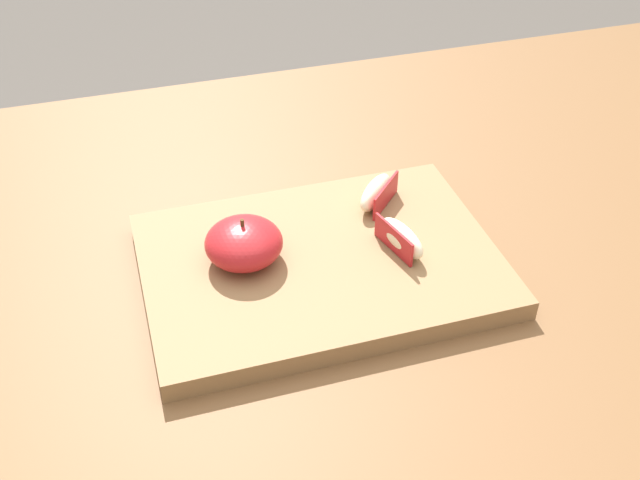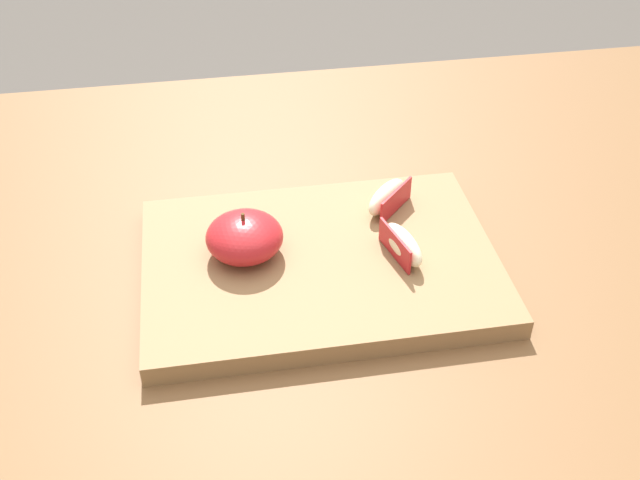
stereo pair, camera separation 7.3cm
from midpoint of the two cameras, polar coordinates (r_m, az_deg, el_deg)
dining_table at (r=0.83m, az=2.41°, el=-7.25°), size 1.31×0.91×0.74m
cutting_board at (r=0.75m, az=-2.79°, el=-1.94°), size 0.34×0.24×0.02m
apple_half_skin_up at (r=0.74m, az=-8.51°, el=-0.33°), size 0.07×0.07×0.05m
apple_wedge_front at (r=0.81m, az=1.63°, el=3.43°), size 0.06×0.06×0.03m
apple_wedge_back at (r=0.75m, az=3.15°, el=0.14°), size 0.04×0.07×0.03m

